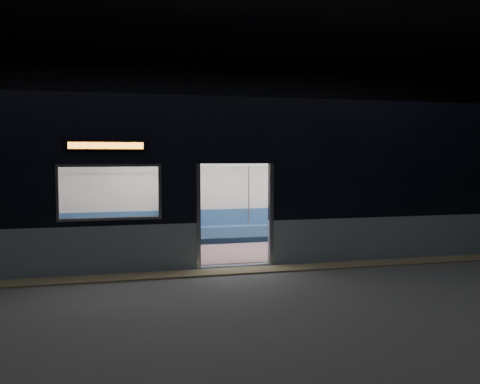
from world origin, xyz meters
name	(u,v)px	position (x,y,z in m)	size (l,w,h in m)	color
station_floor	(249,279)	(0.00, 0.00, -0.01)	(24.00, 14.00, 0.01)	#47494C
station_envelope	(249,72)	(0.00, 0.00, 3.66)	(24.00, 14.00, 5.00)	black
tactile_strip	(241,271)	(0.00, 0.55, 0.01)	(22.80, 0.50, 0.03)	#8C7F59
metro_car	(220,171)	(0.00, 2.54, 1.85)	(18.00, 3.04, 3.35)	#84949D
passenger	(175,212)	(-0.92, 3.55, 0.83)	(0.44, 0.75, 1.45)	black
handbag	(177,219)	(-0.89, 3.30, 0.70)	(0.30, 0.26, 0.15)	black
transit_map	(297,184)	(2.32, 3.85, 1.47)	(0.98, 0.03, 0.64)	white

